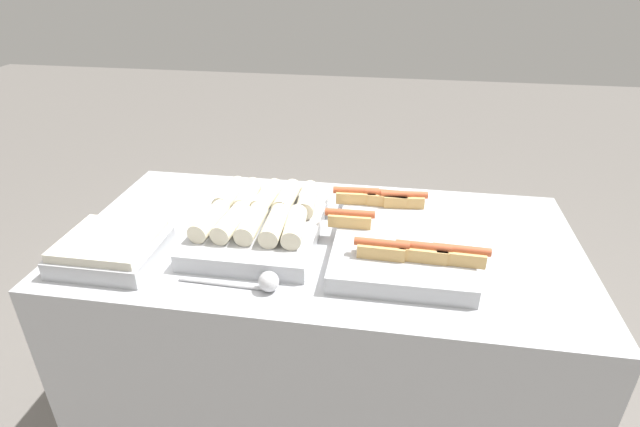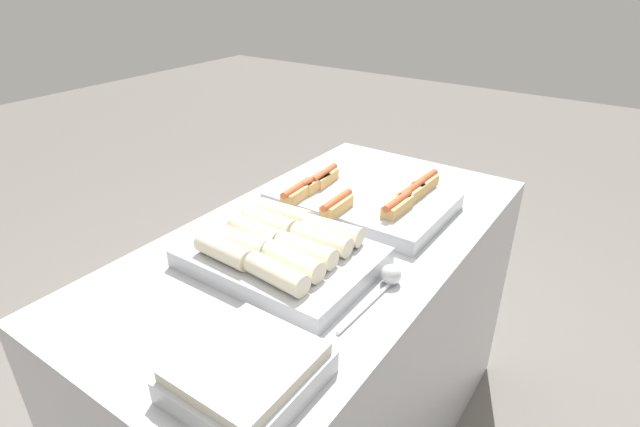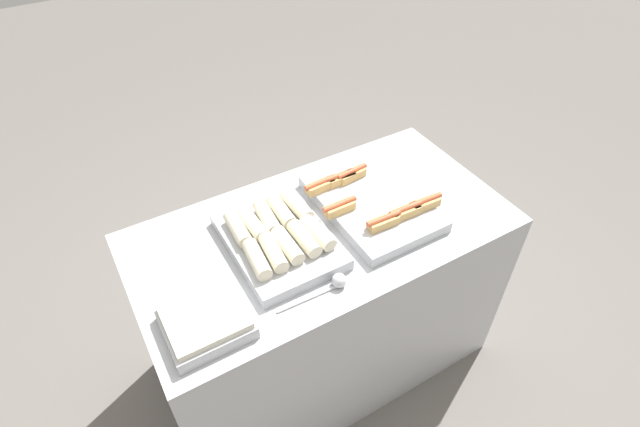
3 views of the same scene
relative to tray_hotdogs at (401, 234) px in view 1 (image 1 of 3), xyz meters
name	(u,v)px [view 1 (image 1 of 3)]	position (x,y,z in m)	size (l,w,h in m)	color
counter	(323,351)	(-0.22, 0.00, -0.48)	(1.48, 0.77, 0.90)	#B7BABF
tray_hotdogs	(401,234)	(0.00, 0.00, 0.00)	(0.44, 0.54, 0.10)	#B7BABF
tray_wraps	(261,220)	(-0.41, 0.00, 0.01)	(0.35, 0.48, 0.10)	#B7BABF
tray_side_front	(111,249)	(-0.78, -0.21, 0.00)	(0.26, 0.24, 0.07)	#B7BABF
serving_spoon_near	(262,282)	(-0.34, -0.27, -0.01)	(0.26, 0.05, 0.05)	silver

